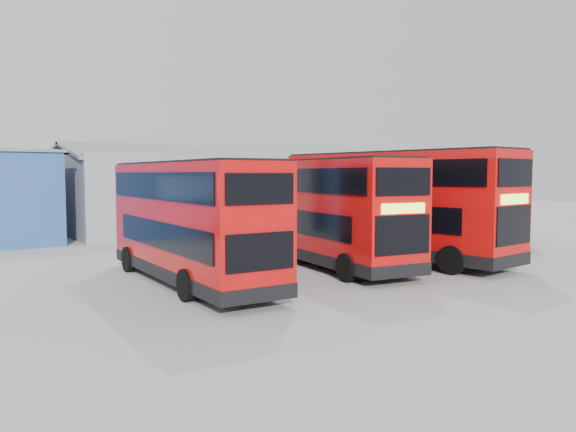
{
  "coord_description": "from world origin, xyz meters",
  "views": [
    {
      "loc": [
        -14.24,
        -17.25,
        3.87
      ],
      "look_at": [
        -1.56,
        2.3,
        2.1
      ],
      "focal_mm": 35.0,
      "sensor_mm": 36.0,
      "label": 1
    }
  ],
  "objects_px": {
    "double_decker_left": "(190,223)",
    "double_decker_centre": "(325,213)",
    "double_decker_right": "(393,206)",
    "maintenance_shed": "(267,190)",
    "single_decker_blue": "(420,213)"
  },
  "relations": [
    {
      "from": "double_decker_left",
      "to": "double_decker_centre",
      "type": "distance_m",
      "value": 6.43
    },
    {
      "from": "double_decker_centre",
      "to": "double_decker_right",
      "type": "height_order",
      "value": "double_decker_right"
    },
    {
      "from": "maintenance_shed",
      "to": "double_decker_right",
      "type": "bearing_deg",
      "value": -103.81
    },
    {
      "from": "double_decker_left",
      "to": "single_decker_blue",
      "type": "distance_m",
      "value": 17.35
    },
    {
      "from": "double_decker_left",
      "to": "double_decker_right",
      "type": "relative_size",
      "value": 0.87
    },
    {
      "from": "maintenance_shed",
      "to": "single_decker_blue",
      "type": "bearing_deg",
      "value": -81.5
    },
    {
      "from": "double_decker_right",
      "to": "single_decker_blue",
      "type": "bearing_deg",
      "value": 28.42
    },
    {
      "from": "double_decker_right",
      "to": "single_decker_blue",
      "type": "xyz_separation_m",
      "value": [
        6.7,
        4.8,
        -0.83
      ]
    },
    {
      "from": "double_decker_centre",
      "to": "maintenance_shed",
      "type": "bearing_deg",
      "value": 72.77
    },
    {
      "from": "maintenance_shed",
      "to": "double_decker_left",
      "type": "bearing_deg",
      "value": -127.35
    },
    {
      "from": "double_decker_right",
      "to": "double_decker_centre",
      "type": "bearing_deg",
      "value": 165.82
    },
    {
      "from": "double_decker_left",
      "to": "double_decker_centre",
      "type": "height_order",
      "value": "double_decker_centre"
    },
    {
      "from": "double_decker_left",
      "to": "single_decker_blue",
      "type": "height_order",
      "value": "double_decker_left"
    },
    {
      "from": "double_decker_left",
      "to": "double_decker_right",
      "type": "xyz_separation_m",
      "value": [
        9.9,
        0.25,
        0.28
      ]
    },
    {
      "from": "double_decker_left",
      "to": "double_decker_right",
      "type": "distance_m",
      "value": 9.9
    }
  ]
}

